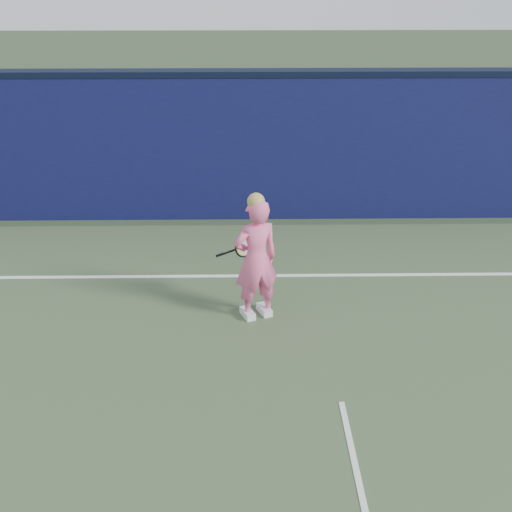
{
  "coord_description": "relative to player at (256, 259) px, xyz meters",
  "views": [
    {
      "loc": [
        -0.99,
        -4.5,
        4.29
      ],
      "look_at": [
        -0.88,
        2.87,
        0.86
      ],
      "focal_mm": 45.0,
      "sensor_mm": 36.0,
      "label": 1
    }
  ],
  "objects": [
    {
      "name": "court_lines",
      "position": [
        0.88,
        -3.19,
        -0.81
      ],
      "size": [
        11.0,
        12.04,
        0.01
      ],
      "color": "white",
      "rests_on": "court_surface"
    },
    {
      "name": "ground",
      "position": [
        0.88,
        -2.87,
        -0.82
      ],
      "size": [
        80.0,
        80.0,
        0.0
      ],
      "primitive_type": "plane",
      "color": "#32452B",
      "rests_on": "ground"
    },
    {
      "name": "wall_cap",
      "position": [
        0.88,
        3.63,
        1.73
      ],
      "size": [
        24.0,
        0.42,
        0.1
      ],
      "primitive_type": "cube",
      "color": "black",
      "rests_on": "backstop_wall"
    },
    {
      "name": "backstop_wall",
      "position": [
        0.88,
        3.63,
        0.43
      ],
      "size": [
        24.0,
        0.4,
        2.5
      ],
      "primitive_type": "cube",
      "color": "#0C0F37",
      "rests_on": "ground"
    },
    {
      "name": "player",
      "position": [
        0.0,
        0.0,
        0.0
      ],
      "size": [
        0.7,
        0.59,
        1.71
      ],
      "rotation": [
        0.0,
        0.0,
        3.53
      ],
      "color": "pink",
      "rests_on": "ground"
    },
    {
      "name": "racket",
      "position": [
        -0.17,
        0.37,
        -0.01
      ],
      "size": [
        0.53,
        0.16,
        0.28
      ],
      "rotation": [
        0.0,
        0.0,
        0.09
      ],
      "color": "black",
      "rests_on": "ground"
    }
  ]
}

